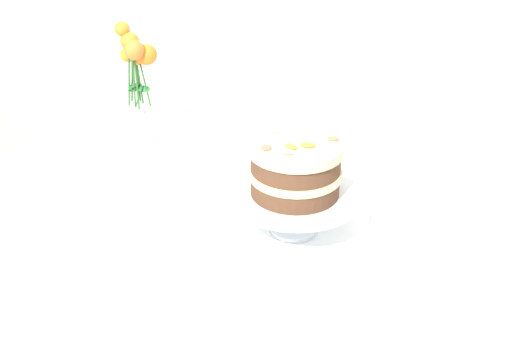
{
  "coord_description": "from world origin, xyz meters",
  "views": [
    {
      "loc": [
        0.63,
        -1.26,
        1.58
      ],
      "look_at": [
        0.07,
        -0.01,
        0.86
      ],
      "focal_mm": 48.02,
      "sensor_mm": 36.0,
      "label": 1
    }
  ],
  "objects_px": {
    "layer_cake": "(296,168)",
    "flower_vase": "(138,89)",
    "dining_table": "(228,243)",
    "cake_stand": "(295,199)"
  },
  "relations": [
    {
      "from": "layer_cake",
      "to": "flower_vase",
      "type": "height_order",
      "value": "flower_vase"
    },
    {
      "from": "dining_table",
      "to": "flower_vase",
      "type": "relative_size",
      "value": 3.86
    },
    {
      "from": "cake_stand",
      "to": "layer_cake",
      "type": "height_order",
      "value": "layer_cake"
    },
    {
      "from": "dining_table",
      "to": "flower_vase",
      "type": "bearing_deg",
      "value": 150.01
    },
    {
      "from": "dining_table",
      "to": "layer_cake",
      "type": "bearing_deg",
      "value": -5.66
    },
    {
      "from": "cake_stand",
      "to": "flower_vase",
      "type": "xyz_separation_m",
      "value": [
        -0.55,
        0.23,
        0.09
      ]
    },
    {
      "from": "layer_cake",
      "to": "dining_table",
      "type": "bearing_deg",
      "value": 174.34
    },
    {
      "from": "dining_table",
      "to": "cake_stand",
      "type": "bearing_deg",
      "value": -5.64
    },
    {
      "from": "dining_table",
      "to": "cake_stand",
      "type": "distance_m",
      "value": 0.25
    },
    {
      "from": "dining_table",
      "to": "layer_cake",
      "type": "xyz_separation_m",
      "value": [
        0.17,
        -0.02,
        0.25
      ]
    }
  ]
}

